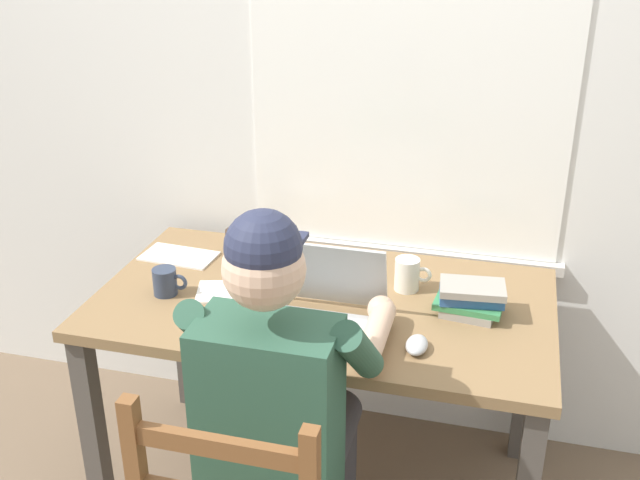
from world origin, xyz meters
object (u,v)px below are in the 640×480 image
(coffee_mug_white, at_px, (408,274))
(coffee_mug_spare, at_px, (237,244))
(seated_person, at_px, (282,398))
(book_stack_main, at_px, (471,299))
(computer_mouse, at_px, (417,345))
(coffee_mug_dark, at_px, (166,282))
(desk, at_px, (323,325))
(laptop, at_px, (324,309))

(coffee_mug_white, relative_size, coffee_mug_spare, 1.05)
(seated_person, bearing_deg, book_stack_main, 48.14)
(seated_person, bearing_deg, computer_mouse, 38.02)
(coffee_mug_dark, height_order, book_stack_main, book_stack_main)
(desk, relative_size, coffee_mug_spare, 12.64)
(computer_mouse, bearing_deg, book_stack_main, 62.89)
(book_stack_main, bearing_deg, laptop, -156.33)
(coffee_mug_dark, xyz_separation_m, book_stack_main, (0.92, 0.12, 0.01))
(coffee_mug_white, relative_size, book_stack_main, 0.55)
(desk, distance_m, coffee_mug_white, 0.31)
(seated_person, xyz_separation_m, coffee_mug_white, (0.23, 0.59, 0.10))
(laptop, bearing_deg, coffee_mug_dark, 173.63)
(computer_mouse, relative_size, coffee_mug_white, 0.86)
(laptop, bearing_deg, desk, 104.91)
(seated_person, xyz_separation_m, coffee_mug_dark, (-0.49, 0.37, 0.09))
(coffee_mug_white, distance_m, coffee_mug_dark, 0.75)
(desk, bearing_deg, coffee_mug_spare, 149.84)
(coffee_mug_white, xyz_separation_m, book_stack_main, (0.20, -0.10, -0.00))
(desk, relative_size, seated_person, 1.11)
(computer_mouse, xyz_separation_m, coffee_mug_spare, (-0.68, 0.43, 0.03))
(coffee_mug_white, bearing_deg, seated_person, -111.54)
(laptop, relative_size, coffee_mug_white, 2.85)
(desk, xyz_separation_m, book_stack_main, (0.44, 0.02, 0.14))
(coffee_mug_dark, bearing_deg, coffee_mug_white, 17.01)
(coffee_mug_dark, distance_m, coffee_mug_spare, 0.33)
(desk, height_order, coffee_mug_dark, coffee_mug_dark)
(coffee_mug_white, xyz_separation_m, coffee_mug_dark, (-0.72, -0.22, -0.01))
(laptop, height_order, coffee_mug_spare, laptop)
(seated_person, xyz_separation_m, computer_mouse, (0.31, 0.24, 0.06))
(seated_person, height_order, coffee_mug_spare, seated_person)
(coffee_mug_white, distance_m, coffee_mug_spare, 0.60)
(laptop, xyz_separation_m, coffee_mug_white, (0.20, 0.28, -0.00))
(coffee_mug_white, relative_size, coffee_mug_dark, 1.03)
(desk, height_order, coffee_mug_spare, coffee_mug_spare)
(seated_person, relative_size, coffee_mug_spare, 11.39)
(desk, height_order, book_stack_main, book_stack_main)
(laptop, relative_size, computer_mouse, 3.30)
(desk, relative_size, laptop, 4.24)
(coffee_mug_spare, bearing_deg, laptop, -42.31)
(laptop, bearing_deg, seated_person, -95.69)
(coffee_mug_spare, bearing_deg, coffee_mug_dark, -111.92)
(coffee_mug_white, bearing_deg, desk, -152.91)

